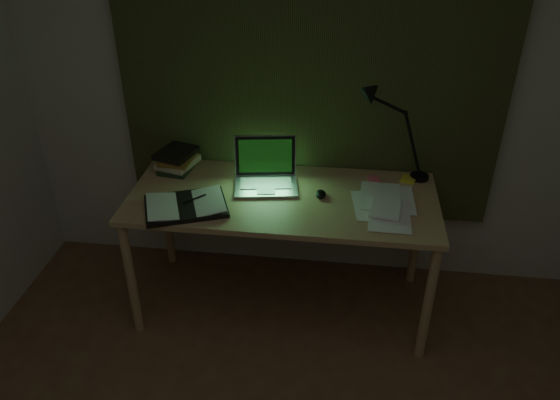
{
  "coord_description": "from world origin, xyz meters",
  "views": [
    {
      "loc": [
        0.21,
        -1.02,
        2.31
      ],
      "look_at": [
        -0.1,
        1.43,
        0.82
      ],
      "focal_mm": 35.0,
      "sensor_mm": 36.0,
      "label": 1
    }
  ],
  "objects_px": {
    "desk": "(283,252)",
    "loose_papers": "(376,206)",
    "desk_lamp": "(426,132)",
    "open_textbook": "(186,205)",
    "book_stack": "(177,160)",
    "laptop": "(266,168)"
  },
  "relations": [
    {
      "from": "book_stack",
      "to": "loose_papers",
      "type": "distance_m",
      "value": 1.2
    },
    {
      "from": "open_textbook",
      "to": "laptop",
      "type": "bearing_deg",
      "value": 13.35
    },
    {
      "from": "laptop",
      "to": "loose_papers",
      "type": "height_order",
      "value": "laptop"
    },
    {
      "from": "loose_papers",
      "to": "desk_lamp",
      "type": "relative_size",
      "value": 0.64
    },
    {
      "from": "open_textbook",
      "to": "desk_lamp",
      "type": "distance_m",
      "value": 1.38
    },
    {
      "from": "desk",
      "to": "laptop",
      "type": "xyz_separation_m",
      "value": [
        -0.11,
        0.07,
        0.51
      ]
    },
    {
      "from": "loose_papers",
      "to": "desk_lamp",
      "type": "bearing_deg",
      "value": 53.78
    },
    {
      "from": "desk",
      "to": "open_textbook",
      "type": "distance_m",
      "value": 0.67
    },
    {
      "from": "book_stack",
      "to": "laptop",
      "type": "bearing_deg",
      "value": -16.35
    },
    {
      "from": "desk",
      "to": "loose_papers",
      "type": "distance_m",
      "value": 0.65
    },
    {
      "from": "desk_lamp",
      "to": "open_textbook",
      "type": "bearing_deg",
      "value": -156.15
    },
    {
      "from": "book_stack",
      "to": "desk",
      "type": "bearing_deg",
      "value": -19.74
    },
    {
      "from": "laptop",
      "to": "loose_papers",
      "type": "xyz_separation_m",
      "value": [
        0.61,
        -0.13,
        -0.12
      ]
    },
    {
      "from": "desk",
      "to": "loose_papers",
      "type": "bearing_deg",
      "value": -6.5
    },
    {
      "from": "desk",
      "to": "open_textbook",
      "type": "xyz_separation_m",
      "value": [
        -0.49,
        -0.19,
        0.41
      ]
    },
    {
      "from": "open_textbook",
      "to": "desk_lamp",
      "type": "relative_size",
      "value": 0.72
    },
    {
      "from": "loose_papers",
      "to": "desk_lamp",
      "type": "height_order",
      "value": "desk_lamp"
    },
    {
      "from": "desk_lamp",
      "to": "book_stack",
      "type": "bearing_deg",
      "value": -175.03
    },
    {
      "from": "open_textbook",
      "to": "desk",
      "type": "bearing_deg",
      "value": 0.2
    },
    {
      "from": "laptop",
      "to": "desk",
      "type": "bearing_deg",
      "value": -44.23
    },
    {
      "from": "laptop",
      "to": "open_textbook",
      "type": "distance_m",
      "value": 0.48
    },
    {
      "from": "open_textbook",
      "to": "book_stack",
      "type": "bearing_deg",
      "value": 90.23
    }
  ]
}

